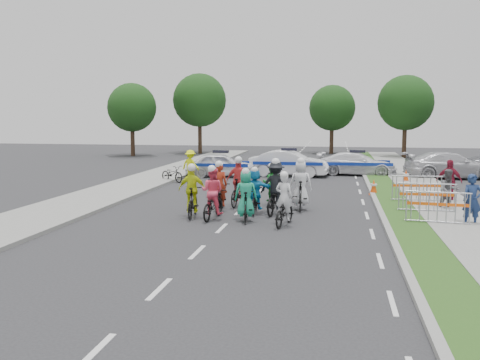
% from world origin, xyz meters
% --- Properties ---
extents(ground, '(90.00, 90.00, 0.00)m').
position_xyz_m(ground, '(0.00, 0.00, 0.00)').
color(ground, '#28282B').
rests_on(ground, ground).
extents(curb_right, '(0.20, 60.00, 0.12)m').
position_xyz_m(curb_right, '(5.10, 5.00, 0.06)').
color(curb_right, gray).
rests_on(curb_right, ground).
extents(grass_strip, '(1.20, 60.00, 0.11)m').
position_xyz_m(grass_strip, '(5.80, 5.00, 0.06)').
color(grass_strip, '#264F19').
rests_on(grass_strip, ground).
extents(sidewalk_right, '(2.40, 60.00, 0.13)m').
position_xyz_m(sidewalk_right, '(7.60, 5.00, 0.07)').
color(sidewalk_right, gray).
rests_on(sidewalk_right, ground).
extents(sidewalk_left, '(3.00, 60.00, 0.13)m').
position_xyz_m(sidewalk_left, '(-6.50, 5.00, 0.07)').
color(sidewalk_left, gray).
rests_on(sidewalk_left, ground).
extents(rider_0, '(0.93, 1.82, 1.77)m').
position_xyz_m(rider_0, '(1.88, 0.78, 0.59)').
color(rider_0, black).
rests_on(rider_0, ground).
extents(rider_1, '(0.81, 1.76, 1.81)m').
position_xyz_m(rider_1, '(0.56, 1.26, 0.71)').
color(rider_1, black).
rests_on(rider_1, ground).
extents(rider_2, '(0.84, 1.88, 1.86)m').
position_xyz_m(rider_2, '(-0.63, 1.42, 0.69)').
color(rider_2, black).
rests_on(rider_2, ground).
extents(rider_3, '(0.98, 1.84, 1.89)m').
position_xyz_m(rider_3, '(-1.38, 1.60, 0.73)').
color(rider_3, black).
rests_on(rider_3, ground).
extents(rider_4, '(1.22, 2.07, 2.02)m').
position_xyz_m(rider_4, '(1.38, 2.80, 0.78)').
color(rider_4, black).
rests_on(rider_4, ground).
extents(rider_5, '(1.38, 1.65, 1.71)m').
position_xyz_m(rider_5, '(0.64, 2.68, 0.73)').
color(rider_5, black).
rests_on(rider_5, ground).
extents(rider_6, '(0.80, 1.89, 1.88)m').
position_xyz_m(rider_6, '(-0.73, 3.03, 0.62)').
color(rider_6, black).
rests_on(rider_6, ground).
extents(rider_7, '(0.85, 1.90, 1.97)m').
position_xyz_m(rider_7, '(2.20, 3.76, 0.76)').
color(rider_7, black).
rests_on(rider_7, ground).
extents(rider_8, '(0.77, 1.72, 1.70)m').
position_xyz_m(rider_8, '(1.03, 4.47, 0.64)').
color(rider_8, black).
rests_on(rider_8, ground).
extents(rider_9, '(1.03, 1.92, 1.96)m').
position_xyz_m(rider_9, '(-0.22, 4.16, 0.75)').
color(rider_9, black).
rests_on(rider_9, ground).
extents(police_car_0, '(4.26, 2.29, 1.38)m').
position_xyz_m(police_car_0, '(-3.06, 13.88, 0.69)').
color(police_car_0, white).
rests_on(police_car_0, ground).
extents(police_car_1, '(4.64, 1.92, 1.49)m').
position_xyz_m(police_car_1, '(0.78, 14.86, 0.75)').
color(police_car_1, white).
rests_on(police_car_1, ground).
extents(police_car_2, '(4.78, 2.38, 1.33)m').
position_xyz_m(police_car_2, '(4.71, 16.19, 0.67)').
color(police_car_2, white).
rests_on(police_car_2, ground).
extents(civilian_sedan, '(5.27, 2.60, 1.47)m').
position_xyz_m(civilian_sedan, '(9.80, 15.35, 0.74)').
color(civilian_sedan, silver).
rests_on(civilian_sedan, ground).
extents(spectator_0, '(0.66, 0.48, 1.69)m').
position_xyz_m(spectator_0, '(7.76, 1.67, 0.84)').
color(spectator_0, navy).
rests_on(spectator_0, ground).
extents(spectator_1, '(0.87, 0.74, 1.56)m').
position_xyz_m(spectator_1, '(7.60, 4.46, 0.78)').
color(spectator_1, '#535257').
rests_on(spectator_1, ground).
extents(spectator_2, '(1.11, 0.85, 1.76)m').
position_xyz_m(spectator_2, '(7.99, 6.48, 0.88)').
color(spectator_2, maroon).
rests_on(spectator_2, ground).
extents(marshal_hiviz, '(1.19, 0.92, 1.63)m').
position_xyz_m(marshal_hiviz, '(-4.45, 12.36, 0.81)').
color(marshal_hiviz, '#EEFF0D').
rests_on(marshal_hiviz, ground).
extents(barrier_0, '(2.05, 0.76, 1.12)m').
position_xyz_m(barrier_0, '(6.70, 1.53, 0.56)').
color(barrier_0, '#A5A8AD').
rests_on(barrier_0, ground).
extents(barrier_1, '(2.01, 0.54, 1.12)m').
position_xyz_m(barrier_1, '(6.70, 3.69, 0.56)').
color(barrier_1, '#A5A8AD').
rests_on(barrier_1, ground).
extents(barrier_2, '(2.03, 0.63, 1.12)m').
position_xyz_m(barrier_2, '(6.70, 6.12, 0.56)').
color(barrier_2, '#A5A8AD').
rests_on(barrier_2, ground).
extents(cone_0, '(0.40, 0.40, 0.70)m').
position_xyz_m(cone_0, '(5.16, 8.19, 0.34)').
color(cone_0, '#F24C0C').
rests_on(cone_0, ground).
extents(cone_1, '(0.40, 0.40, 0.70)m').
position_xyz_m(cone_1, '(7.10, 12.81, 0.34)').
color(cone_1, '#F24C0C').
rests_on(cone_1, ground).
extents(parked_bike, '(1.72, 1.41, 0.88)m').
position_xyz_m(parked_bike, '(-5.09, 11.02, 0.44)').
color(parked_bike, black).
rests_on(parked_bike, ground).
extents(tree_0, '(4.20, 4.20, 6.30)m').
position_xyz_m(tree_0, '(-14.00, 28.00, 4.19)').
color(tree_0, '#382619').
rests_on(tree_0, ground).
extents(tree_1, '(4.55, 4.55, 6.82)m').
position_xyz_m(tree_1, '(9.00, 30.00, 4.54)').
color(tree_1, '#382619').
rests_on(tree_1, ground).
extents(tree_3, '(4.90, 4.90, 7.35)m').
position_xyz_m(tree_3, '(-9.00, 32.00, 4.89)').
color(tree_3, '#382619').
rests_on(tree_3, ground).
extents(tree_4, '(4.20, 4.20, 6.30)m').
position_xyz_m(tree_4, '(3.00, 34.00, 4.19)').
color(tree_4, '#382619').
rests_on(tree_4, ground).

